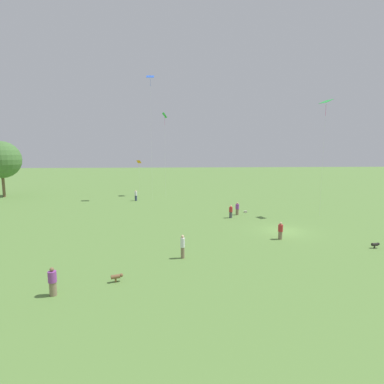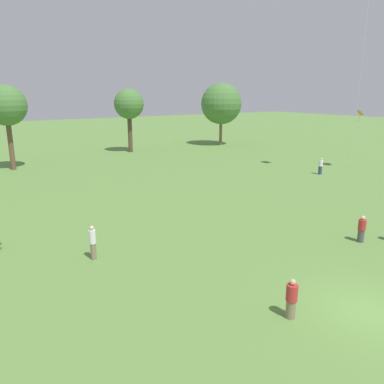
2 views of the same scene
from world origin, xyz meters
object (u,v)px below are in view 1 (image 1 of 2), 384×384
person_0 (237,209)px  kite_1 (165,118)px  person_3 (183,247)px  person_6 (136,196)px  kite_3 (139,163)px  kite_2 (326,105)px  dog_1 (376,244)px  person_2 (231,212)px  kite_0 (150,81)px  picnic_bag_0 (245,212)px  dog_0 (117,277)px  person_1 (280,231)px  person_4 (53,282)px

person_0 → kite_1: bearing=59.2°
person_3 → person_6: bearing=-148.4°
person_6 → kite_3: bearing=-94.3°
kite_2 → dog_1: 18.86m
person_0 → dog_1: (-14.17, -9.06, -0.49)m
person_2 → dog_1: person_2 is taller
kite_0 → kite_1: size_ratio=1.36×
kite_1 → picnic_bag_0: bearing=-120.9°
person_0 → person_2: size_ratio=1.03×
person_0 → dog_0: size_ratio=2.15×
person_1 → kite_0: bearing=103.2°
person_6 → picnic_bag_0: (-10.89, -16.05, -0.74)m
kite_2 → kite_3: size_ratio=2.22×
kite_3 → person_1: bearing=-171.7°
person_1 → person_3: 10.47m
person_0 → dog_0: (-19.54, 12.07, -0.45)m
person_1 → person_0: bearing=83.0°
kite_0 → dog_1: size_ratio=29.51×
kite_2 → dog_1: bearing=18.9°
kite_0 → dog_1: bearing=-7.9°
person_0 → picnic_bag_0: 1.99m
kite_2 → dog_0: bearing=-25.7°
person_6 → dog_1: bearing=127.2°
person_2 → person_4: bearing=26.4°
picnic_bag_0 → person_4: bearing=143.0°
kite_0 → dog_0: bearing=-45.4°
kite_1 → kite_3: kite_1 is taller
kite_2 → dog_0: 32.11m
kite_0 → kite_2: kite_0 is taller
dog_0 → kite_0: bearing=161.0°
person_3 → person_4: person_3 is taller
person_6 → dog_0: person_6 is taller
person_2 → kite_2: (0.41, -11.72, 13.21)m
kite_1 → person_6: bearing=167.2°
dog_0 → dog_1: (5.37, -21.13, -0.03)m
person_3 → person_6: size_ratio=1.04×
person_2 → dog_0: bearing=31.3°
person_3 → kite_3: kite_3 is taller
person_1 → person_4: bearing=-165.7°
dog_1 → kite_1: bearing=-152.6°
person_2 → kite_1: kite_1 is taller
person_0 → dog_0: 22.97m
person_6 → kite_2: size_ratio=0.12×
person_1 → kite_3: size_ratio=0.25×
person_3 → person_6: person_3 is taller
person_3 → person_4: size_ratio=1.10×
person_0 → person_1: size_ratio=1.01×
kite_1 → kite_3: bearing=113.1°
person_3 → kite_1: kite_1 is taller
person_0 → kite_1: kite_1 is taller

